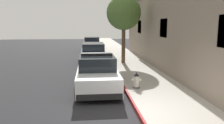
% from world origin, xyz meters
% --- Properties ---
extents(ground_plane, '(27.82, 60.00, 0.20)m').
position_xyz_m(ground_plane, '(-4.61, 10.00, -0.10)').
color(ground_plane, '#232326').
extents(sidewalk_pavement, '(2.77, 60.00, 0.17)m').
position_xyz_m(sidewalk_pavement, '(1.39, 10.00, 0.08)').
color(sidewalk_pavement, '#ADA89E').
rests_on(sidewalk_pavement, ground).
extents(curb_painted_edge, '(0.08, 60.00, 0.17)m').
position_xyz_m(curb_painted_edge, '(-0.04, 10.00, 0.08)').
color(curb_painted_edge, maroon).
rests_on(curb_painted_edge, ground).
extents(storefront_building, '(5.37, 23.26, 5.46)m').
position_xyz_m(storefront_building, '(5.34, 6.28, 2.74)').
color(storefront_building, gray).
rests_on(storefront_building, ground).
extents(police_cruiser, '(1.94, 4.84, 1.68)m').
position_xyz_m(police_cruiser, '(-1.28, 3.68, 0.74)').
color(police_cruiser, white).
rests_on(police_cruiser, ground).
extents(parked_car_silver_ahead, '(1.94, 4.84, 1.56)m').
position_xyz_m(parked_car_silver_ahead, '(-1.30, 10.76, 0.74)').
color(parked_car_silver_ahead, navy).
rests_on(parked_car_silver_ahead, ground).
extents(parked_car_dark_far, '(1.94, 4.84, 1.56)m').
position_xyz_m(parked_car_dark_far, '(-1.28, 19.46, 0.74)').
color(parked_car_dark_far, maroon).
rests_on(parked_car_dark_far, ground).
extents(fire_hydrant, '(0.44, 0.40, 0.76)m').
position_xyz_m(fire_hydrant, '(0.47, 2.85, 0.52)').
color(fire_hydrant, '#4C4C51').
rests_on(fire_hydrant, sidewalk_pavement).
extents(street_tree, '(2.50, 2.50, 4.92)m').
position_xyz_m(street_tree, '(0.91, 9.68, 3.81)').
color(street_tree, brown).
rests_on(street_tree, sidewalk_pavement).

